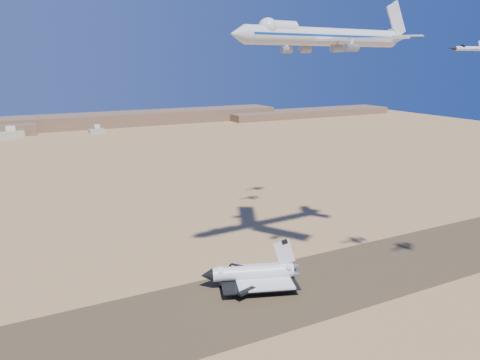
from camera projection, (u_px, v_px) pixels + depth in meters
name	position (u px, v px, depth m)	size (l,w,h in m)	color
ground	(237.00, 305.00, 179.56)	(1200.00, 1200.00, 0.00)	tan
runway	(237.00, 304.00, 179.55)	(600.00, 50.00, 0.06)	brown
ridgeline	(108.00, 122.00, 660.03)	(960.00, 90.00, 18.00)	brown
hangars	(8.00, 135.00, 560.78)	(200.50, 29.50, 30.00)	#B2AF9E
shuttle	(252.00, 274.00, 193.07)	(41.24, 33.39, 20.07)	silver
carrier_747	(320.00, 37.00, 184.85)	(88.97, 68.98, 22.19)	silver
crew_a	(277.00, 289.00, 189.96)	(0.61, 0.40, 1.67)	#F7560E
crew_b	(276.00, 290.00, 188.66)	(0.88, 0.50, 1.80)	#F7560E
crew_c	(276.00, 292.00, 187.44)	(0.97, 0.49, 1.65)	#F7560E
chase_jet_a	(469.00, 48.00, 164.56)	(16.57, 9.03, 4.13)	silver
chase_jet_c	(299.00, 39.00, 235.21)	(14.81, 7.95, 3.69)	silver
chase_jet_d	(302.00, 42.00, 258.75)	(15.64, 8.34, 3.89)	silver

